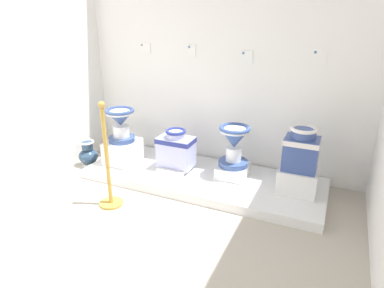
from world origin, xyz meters
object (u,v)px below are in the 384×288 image
Objects in this scene: plinth_block_rightmost at (176,167)px; info_placard_third at (247,57)px; stanchion_post_near_left at (108,173)px; antique_toilet_leftmost at (121,122)px; plinth_block_central_ornate at (233,171)px; plinth_block_leftmost at (123,152)px; decorative_vase_spare at (88,155)px; plinth_block_tall_cobalt at (297,180)px; info_placard_second at (192,51)px; info_placard_first at (145,48)px; antique_toilet_rightmost at (176,148)px; info_placard_fourth at (319,57)px; antique_toilet_tall_cobalt at (301,148)px; antique_toilet_central_ornate at (234,142)px.

info_placard_third is (0.62, 0.48, 1.21)m from plinth_block_rightmost.
info_placard_third is 1.87m from stanchion_post_near_left.
antique_toilet_leftmost reaches higher than plinth_block_central_ornate.
decorative_vase_spare is at bearing -170.20° from plinth_block_leftmost.
plinth_block_tall_cobalt is (2.00, 0.10, -0.38)m from antique_toilet_leftmost.
plinth_block_leftmost is 1.42m from info_placard_second.
info_placard_third is at bearing 93.21° from plinth_block_central_ornate.
decorative_vase_spare is at bearing -127.79° from info_placard_first.
antique_toilet_rightmost is 1.75m from info_placard_fourth.
decorative_vase_spare is (-1.78, -0.25, -0.02)m from plinth_block_central_ornate.
plinth_block_central_ornate is 0.33× the size of stanchion_post_near_left.
antique_toilet_tall_cobalt reaches higher than antique_toilet_leftmost.
plinth_block_tall_cobalt is at bearing 0.79° from antique_toilet_rightmost.
plinth_block_leftmost is 0.93× the size of antique_toilet_rightmost.
antique_toilet_central_ornate is at bearing -16.89° from info_placard_first.
info_placard_second is (0.65, 0.56, 0.77)m from antique_toilet_leftmost.
plinth_block_rightmost is 0.86× the size of antique_toilet_tall_cobalt.
antique_toilet_central_ornate is 1.39× the size of decorative_vase_spare.
plinth_block_rightmost is 0.36× the size of stanchion_post_near_left.
info_placard_first is (0.03, 0.56, 1.14)m from plinth_block_leftmost.
info_placard_second and info_placard_fourth have the same top height.
antique_toilet_rightmost is 0.87m from stanchion_post_near_left.
antique_toilet_leftmost is at bearing -172.97° from plinth_block_rightmost.
plinth_block_tall_cobalt is at bearing 2.88° from plinth_block_leftmost.
plinth_block_tall_cobalt is 2.69× the size of info_placard_second.
info_placard_first is 0.13× the size of stanchion_post_near_left.
plinth_block_leftmost is at bearing -156.60° from info_placard_third.
antique_toilet_central_ornate is 1.83m from decorative_vase_spare.
antique_toilet_tall_cobalt reaches higher than antique_toilet_rightmost.
plinth_block_tall_cobalt is at bearing 0.79° from plinth_block_rightmost.
antique_toilet_tall_cobalt reaches higher than decorative_vase_spare.
antique_toilet_leftmost is 0.85m from stanchion_post_near_left.
info_placard_third is at bearing 147.12° from plinth_block_tall_cobalt.
plinth_block_central_ornate is 2.58× the size of info_placard_third.
info_placard_second reaches higher than plinth_block_tall_cobalt.
info_placard_third reaches higher than antique_toilet_leftmost.
info_placard_third is (1.26, -0.00, -0.04)m from info_placard_first.
antique_toilet_leftmost is 1.22× the size of decorative_vase_spare.
stanchion_post_near_left is at bearing -153.32° from antique_toilet_tall_cobalt.
info_placard_first is at bearing 86.80° from antique_toilet_leftmost.
info_placard_first is at bearing 163.11° from antique_toilet_central_ornate.
antique_toilet_tall_cobalt is at bearing 0.79° from antique_toilet_rightmost.
plinth_block_central_ornate is at bearing -86.79° from info_placard_third.
antique_toilet_rightmost is at bearing -87.79° from info_placard_second.
antique_toilet_tall_cobalt is (2.00, 0.10, 0.33)m from plinth_block_leftmost.
antique_toilet_tall_cobalt is at bearing -18.72° from info_placard_second.
info_placard_third is (-0.02, 0.39, 0.83)m from antique_toilet_central_ornate.
info_placard_fourth is at bearing 28.83° from plinth_block_central_ornate.
plinth_block_central_ornate is at bearing -151.17° from info_placard_fourth.
info_placard_third is at bearing 37.34° from plinth_block_rightmost.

